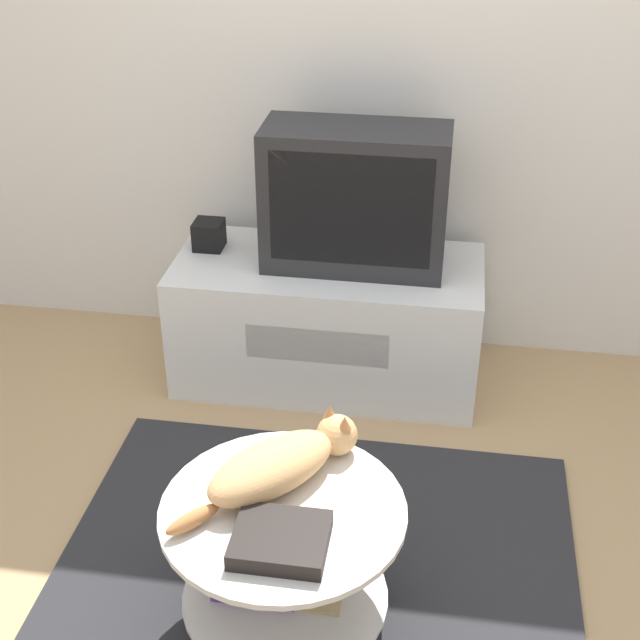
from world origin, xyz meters
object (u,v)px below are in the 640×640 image
speaker (209,235)px  cat (280,463)px  tv (355,198)px  dvd_box (281,540)px

speaker → cat: size_ratio=0.23×
tv → speaker: tv is taller
tv → cat: tv is taller
tv → cat: 1.21m
tv → cat: bearing=-92.3°
speaker → cat: 1.33m
cat → speaker: bearing=64.4°
speaker → dvd_box: bearing=-68.8°
tv → speaker: (-0.57, 0.05, -0.21)m
dvd_box → cat: cat is taller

